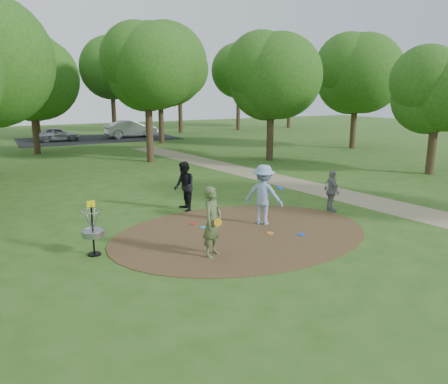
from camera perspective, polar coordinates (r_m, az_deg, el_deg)
name	(u,v)px	position (r m, az deg, el deg)	size (l,w,h in m)	color
ground	(242,234)	(13.84, 2.32, -5.44)	(100.00, 100.00, 0.00)	#2D5119
dirt_clearing	(242,233)	(13.84, 2.32, -5.40)	(8.40, 8.40, 0.02)	#47301C
footpath	(351,197)	(19.21, 16.27, -0.64)	(2.00, 40.00, 0.01)	#8C7A5B
parking_lot	(99,139)	(42.46, -16.01, 6.70)	(14.00, 8.00, 0.01)	black
player_observer_with_disc	(212,222)	(11.74, -1.51, -3.90)	(0.84, 0.80, 1.94)	#526238
player_throwing_with_disc	(264,195)	(14.57, 5.19, -0.38)	(1.52, 1.49, 2.03)	#86A0C8
player_walking_with_disc	(184,186)	(16.26, -5.22, 0.73)	(0.78, 0.96, 1.86)	black
player_waiting_with_disc	(332,191)	(16.61, 13.87, 0.12)	(0.54, 0.96, 1.55)	gray
disc_ground_cyan	(203,227)	(14.37, -2.71, -4.62)	(0.22, 0.22, 0.02)	#1AA5D1
disc_ground_blue	(301,235)	(13.86, 10.03, -5.49)	(0.22, 0.22, 0.02)	blue
disc_ground_red	(193,224)	(14.78, -4.08, -4.13)	(0.22, 0.22, 0.02)	red
car_left	(57,134)	(41.48, -20.97, 7.06)	(1.46, 3.63, 1.24)	#999AA0
car_right	(131,129)	(42.89, -12.01, 8.06)	(1.70, 4.88, 1.61)	#9F9FA6
disc_ground_orange	(270,233)	(13.87, 6.05, -5.35)	(0.22, 0.22, 0.02)	orange
disc_golf_basket	(92,224)	(12.35, -16.82, -4.08)	(0.63, 0.63, 1.54)	black
tree_ring	(156,73)	(23.60, -8.90, 15.14)	(37.65, 45.83, 9.71)	#332316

